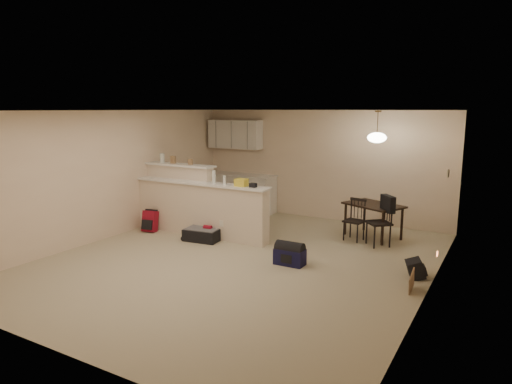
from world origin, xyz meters
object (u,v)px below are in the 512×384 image
Objects in this scene: dining_chair_near at (354,220)px; black_daypack at (415,269)px; red_backpack at (150,221)px; pendant_lamp at (377,137)px; suitcase at (203,235)px; dining_table at (374,208)px; navy_duffel at (290,257)px; dining_chair_far at (379,221)px.

dining_chair_near is 2.63× the size of black_daypack.
red_backpack is at bearing -149.99° from dining_chair_near.
red_backpack is at bearing -155.72° from pendant_lamp.
suitcase is 1.56× the size of red_backpack.
pendant_lamp reaches higher than suitcase.
black_daypack is at bearing -33.65° from dining_table.
suitcase is at bearing 70.39° from black_daypack.
suitcase is 3.99m from black_daypack.
navy_duffel is 1.59× the size of black_daypack.
red_backpack is at bearing -114.42° from dining_chair_far.
dining_chair_near is 1.20× the size of suitcase.
dining_chair_near is 1.97m from navy_duffel.
red_backpack is (-4.40, -1.36, -0.25)m from dining_chair_far.
red_backpack is at bearing -131.61° from dining_table.
dining_chair_far reaches higher than red_backpack.
dining_table is 1.40m from pendant_lamp.
dining_table is 4.57m from red_backpack.
red_backpack is (-1.35, 0.00, 0.10)m from suitcase.
pendant_lamp is 1.63m from dining_chair_far.
dining_table is 2.26m from black_daypack.
dining_chair_far reaches higher than dining_chair_near.
black_daypack is at bearing -10.06° from red_backpack.
dining_chair_near is at bearing 23.35° from suitcase.
dining_table is 1.37× the size of dining_chair_far.
navy_duffel is at bearing -94.70° from dining_chair_near.
black_daypack is (1.18, -1.87, -0.46)m from dining_table.
black_daypack is (3.99, 0.00, 0.02)m from suitcase.
dining_table is 1.89× the size of suitcase.
dining_chair_near is (-0.26, -0.39, -1.58)m from pendant_lamp.
navy_duffel is (-0.47, -1.89, -0.27)m from dining_chair_near.
dining_chair_far reaches higher than navy_duffel.
pendant_lamp is 0.67× the size of dining_chair_far.
red_backpack is 3.45m from navy_duffel.
suitcase is 1.38× the size of navy_duffel.
dining_table is 0.51m from dining_chair_near.
dining_chair_near is 1.87× the size of red_backpack.
dining_chair_far is 2.06m from navy_duffel.
suitcase is 2.19× the size of black_daypack.
dining_chair_near is at bearing 24.62° from black_daypack.
dining_chair_far is at bearing 17.27° from suitcase.
dining_chair_near is at bearing -123.33° from pendant_lamp.
dining_chair_far is 1.38× the size of suitcase.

